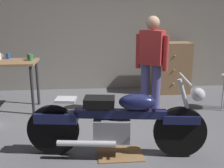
{
  "coord_description": "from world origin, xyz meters",
  "views": [
    {
      "loc": [
        -0.37,
        -3.31,
        1.74
      ],
      "look_at": [
        -0.02,
        0.7,
        0.65
      ],
      "focal_mm": 43.28,
      "sensor_mm": 36.0,
      "label": 1
    }
  ],
  "objects_px": {
    "wooden_dresser": "(171,68)",
    "mug_blue_enamel": "(8,56)",
    "person_standing": "(151,61)",
    "motorcycle": "(117,122)",
    "mug_green_speckled": "(31,58)",
    "mug_brown_stoneware": "(29,56)"
  },
  "relations": [
    {
      "from": "motorcycle",
      "to": "mug_brown_stoneware",
      "type": "height_order",
      "value": "mug_brown_stoneware"
    },
    {
      "from": "wooden_dresser",
      "to": "mug_green_speckled",
      "type": "xyz_separation_m",
      "value": [
        -2.79,
        -0.83,
        0.41
      ]
    },
    {
      "from": "mug_blue_enamel",
      "to": "person_standing",
      "type": "bearing_deg",
      "value": -13.96
    },
    {
      "from": "person_standing",
      "to": "wooden_dresser",
      "type": "height_order",
      "value": "person_standing"
    },
    {
      "from": "motorcycle",
      "to": "wooden_dresser",
      "type": "relative_size",
      "value": 1.98
    },
    {
      "from": "motorcycle",
      "to": "mug_green_speckled",
      "type": "distance_m",
      "value": 2.28
    },
    {
      "from": "wooden_dresser",
      "to": "mug_brown_stoneware",
      "type": "relative_size",
      "value": 10.01
    },
    {
      "from": "wooden_dresser",
      "to": "mug_green_speckled",
      "type": "height_order",
      "value": "wooden_dresser"
    },
    {
      "from": "person_standing",
      "to": "mug_green_speckled",
      "type": "xyz_separation_m",
      "value": [
        -2.06,
        0.39,
        0.03
      ]
    },
    {
      "from": "person_standing",
      "to": "wooden_dresser",
      "type": "bearing_deg",
      "value": -86.64
    },
    {
      "from": "motorcycle",
      "to": "mug_green_speckled",
      "type": "bearing_deg",
      "value": 134.33
    },
    {
      "from": "motorcycle",
      "to": "mug_green_speckled",
      "type": "height_order",
      "value": "mug_green_speckled"
    },
    {
      "from": "motorcycle",
      "to": "mug_brown_stoneware",
      "type": "bearing_deg",
      "value": 133.11
    },
    {
      "from": "motorcycle",
      "to": "person_standing",
      "type": "xyz_separation_m",
      "value": [
        0.72,
        1.37,
        0.48
      ]
    },
    {
      "from": "motorcycle",
      "to": "person_standing",
      "type": "height_order",
      "value": "person_standing"
    },
    {
      "from": "motorcycle",
      "to": "mug_blue_enamel",
      "type": "relative_size",
      "value": 20.61
    },
    {
      "from": "motorcycle",
      "to": "wooden_dresser",
      "type": "height_order",
      "value": "wooden_dresser"
    },
    {
      "from": "mug_brown_stoneware",
      "to": "mug_green_speckled",
      "type": "distance_m",
      "value": 0.16
    },
    {
      "from": "person_standing",
      "to": "mug_blue_enamel",
      "type": "xyz_separation_m",
      "value": [
        -2.5,
        0.62,
        0.03
      ]
    },
    {
      "from": "wooden_dresser",
      "to": "mug_blue_enamel",
      "type": "relative_size",
      "value": 10.39
    },
    {
      "from": "motorcycle",
      "to": "wooden_dresser",
      "type": "distance_m",
      "value": 2.98
    },
    {
      "from": "wooden_dresser",
      "to": "mug_blue_enamel",
      "type": "bearing_deg",
      "value": -169.37
    }
  ]
}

